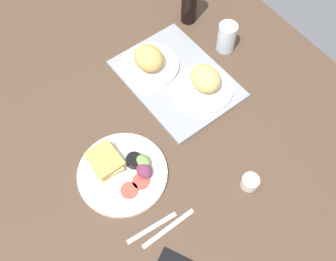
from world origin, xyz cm
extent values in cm
cube|color=#4C3828|center=(0.00, 0.00, -1.50)|extent=(190.00, 150.00, 3.00)
cube|color=gray|center=(-15.94, 19.40, 0.80)|extent=(46.42, 34.96, 1.60)
cylinder|color=white|center=(-25.94, 14.40, 2.30)|extent=(21.77, 21.77, 1.40)
ellipsoid|color=tan|center=(-25.88, 13.74, 7.14)|extent=(12.15, 10.50, 8.29)
cylinder|color=white|center=(-5.94, 24.40, 2.30)|extent=(21.63, 21.63, 1.40)
ellipsoid|color=#DBB266|center=(-6.37, 25.11, 7.09)|extent=(11.99, 10.36, 8.18)
cylinder|color=white|center=(5.18, -17.24, 0.80)|extent=(29.27, 29.27, 1.60)
cube|color=#DBB266|center=(-0.67, -19.88, 2.30)|extent=(11.18, 9.22, 1.40)
cube|color=#B2C66B|center=(-0.67, -19.88, 3.50)|extent=(12.43, 10.81, 1.00)
cube|color=tan|center=(-0.67, -19.88, 4.70)|extent=(11.30, 9.37, 1.40)
cylinder|color=#D14738|center=(11.77, -18.71, 2.00)|extent=(5.60, 5.60, 0.80)
cylinder|color=#D14738|center=(11.33, -14.02, 2.00)|extent=(5.60, 5.60, 0.80)
cylinder|color=black|center=(4.45, -12.12, 3.10)|extent=(5.20, 5.20, 3.00)
cylinder|color=#EFEACC|center=(4.45, -12.12, 4.20)|extent=(4.26, 4.26, 0.60)
ellipsoid|color=#729E4C|center=(6.65, -10.22, 3.40)|extent=(6.00, 4.80, 3.60)
ellipsoid|color=#6B2D47|center=(9.28, -11.39, 3.40)|extent=(6.00, 4.80, 3.60)
cylinder|color=silver|center=(-17.96, 44.54, 5.91)|extent=(7.19, 7.19, 11.81)
cylinder|color=silver|center=(31.43, 14.11, 2.00)|extent=(5.60, 5.60, 4.00)
cube|color=#B7B7BC|center=(25.18, -19.24, 0.25)|extent=(2.50, 17.05, 0.50)
cube|color=#B7B7BC|center=(28.18, -15.24, 0.25)|extent=(1.93, 19.03, 0.50)
camera|label=1|loc=(52.91, -32.72, 113.15)|focal=40.05mm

